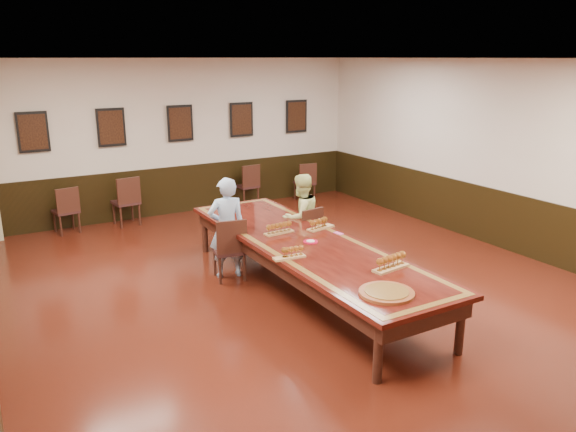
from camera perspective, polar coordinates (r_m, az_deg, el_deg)
floor at (r=8.05m, az=1.80°, el=-7.78°), size 8.00×10.00×0.02m
ceiling at (r=7.38m, az=2.03°, el=15.79°), size 8.00×10.00×0.02m
wall_back at (r=12.03m, az=-10.94°, el=7.86°), size 8.00×0.02×3.20m
wall_right at (r=10.22m, az=21.45°, el=5.66°), size 0.02×10.00×3.20m
chair_man at (r=8.39m, az=-6.02°, el=-3.26°), size 0.53×0.57×0.96m
chair_woman at (r=9.11m, az=1.71°, el=-1.80°), size 0.50×0.53×0.91m
spare_chair_a at (r=11.35m, az=-21.67°, el=0.61°), size 0.49×0.52×0.90m
spare_chair_b at (r=11.50m, az=-16.17°, el=1.52°), size 0.52×0.55×0.98m
spare_chair_c at (r=12.60m, az=-4.18°, el=3.21°), size 0.46×0.50×0.93m
spare_chair_d at (r=12.97m, az=1.70°, el=3.53°), size 0.48×0.51×0.89m
person_man at (r=8.40m, az=-6.23°, el=-1.20°), size 0.62×0.47×1.53m
person_woman at (r=9.11m, az=1.32°, el=-0.12°), size 0.79×0.66×1.42m
pink_phone at (r=8.15m, az=5.15°, el=-1.78°), size 0.09×0.16×0.01m
wainscoting at (r=7.86m, az=1.83°, el=-4.37°), size 8.00×10.00×1.00m
conference_table at (r=7.82m, az=1.84°, el=-3.61°), size 1.40×5.00×0.76m
posters at (r=11.93m, az=-10.90°, el=9.24°), size 6.14×0.04×0.74m
flight_a at (r=8.11m, az=-0.92°, el=-1.29°), size 0.45×0.17×0.17m
flight_b at (r=8.34m, az=3.28°, el=-0.81°), size 0.47×0.23×0.17m
flight_c at (r=7.13m, az=0.24°, el=-3.76°), size 0.43×0.17×0.16m
flight_d at (r=6.87m, az=10.44°, el=-4.67°), size 0.53×0.23×0.19m
red_plate_grp at (r=7.75m, az=2.31°, el=-2.63°), size 0.20×0.20×0.03m
carved_platter at (r=6.18m, az=9.98°, el=-7.69°), size 0.63×0.63×0.05m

